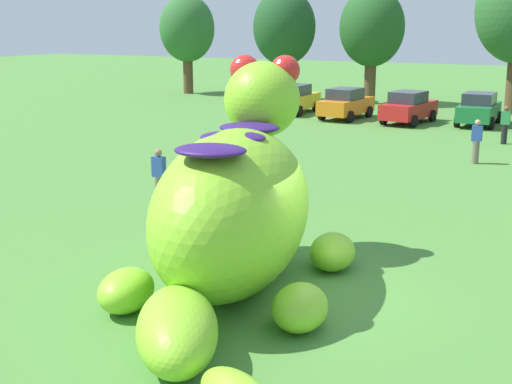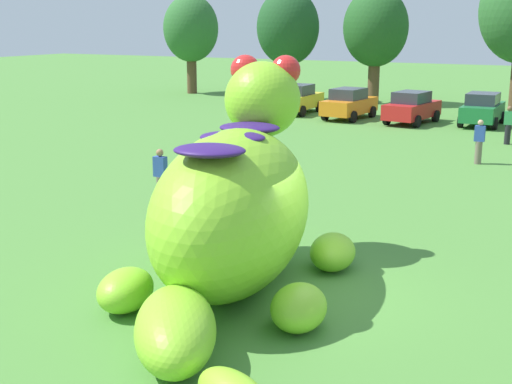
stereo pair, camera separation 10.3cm
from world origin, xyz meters
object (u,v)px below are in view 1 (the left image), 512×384
Objects in this scene: giant_inflatable_creature at (234,209)px; spectator_by_cars at (259,111)px; spectator_near_inflatable at (159,178)px; car_orange at (346,104)px; car_red at (409,107)px; car_yellow at (294,99)px; spectator_far_side at (476,142)px; car_green at (479,109)px; spectator_wandering at (505,125)px.

giant_inflatable_creature is 4.95× the size of spectator_by_cars.
car_orange is at bearing 94.40° from spectator_near_inflatable.
car_yellow is at bearing 171.95° from car_red.
car_yellow is 7.23m from car_red.
spectator_by_cars is at bearing -84.15° from car_yellow.
spectator_far_side is (5.21, -9.59, -0.01)m from car_red.
car_red is 2.52× the size of spectator_near_inflatable.
spectator_by_cars is at bearing 157.99° from spectator_far_side.
giant_inflatable_creature is at bearing -90.79° from car_green.
spectator_far_side is (11.77, -4.76, 0.00)m from spectator_by_cars.
giant_inflatable_creature is 25.35m from car_red.
spectator_by_cars and spectator_far_side have the same top height.
car_yellow reaches higher than spectator_far_side.
car_green is 2.40× the size of spectator_by_cars.
car_orange is (-6.75, 25.28, -0.83)m from giant_inflatable_creature.
car_green is 10.70m from spectator_far_side.
spectator_far_side is (8.82, -9.73, -0.01)m from car_orange.
car_yellow is at bearing 156.67° from spectator_wandering.
car_orange is at bearing 153.28° from spectator_wandering.
car_orange reaches higher than spectator_near_inflatable.
car_red is (3.61, -0.14, 0.00)m from car_orange.
spectator_wandering is at bearing 83.33° from giant_inflatable_creature.
car_red is 2.52× the size of spectator_wandering.
giant_inflatable_creature is 4.95× the size of spectator_far_side.
car_red is at bearing 36.40° from spectator_by_cars.
car_yellow is 13.84m from spectator_wandering.
giant_inflatable_creature is at bearing -42.75° from spectator_near_inflatable.
spectator_far_side is at bearing -80.79° from car_green.
spectator_far_side is at bearing 82.40° from giant_inflatable_creature.
car_green is 2.40× the size of spectator_near_inflatable.
spectator_wandering is (12.71, -5.48, -0.01)m from car_yellow.
car_orange is 2.48× the size of spectator_wandering.
car_yellow is 2.40× the size of spectator_wandering.
spectator_by_cars is 12.69m from spectator_far_side.
spectator_by_cars is at bearing -143.60° from car_red.
car_yellow is 16.29m from spectator_far_side.
spectator_wandering is (2.42, 20.67, -0.83)m from giant_inflatable_creature.
giant_inflatable_creature is 1.97× the size of car_red.
car_orange is 2.48× the size of spectator_near_inflatable.
car_yellow and car_orange have the same top height.
spectator_wandering is at bearing -69.30° from car_green.
car_orange is 20.56m from spectator_near_inflatable.
car_orange is 2.48× the size of spectator_far_side.
car_yellow and car_red have the same top height.
car_yellow is at bearing 139.39° from spectator_far_side.
car_yellow and car_green have the same top height.
giant_inflatable_creature reaches higher than spectator_by_cars.
spectator_near_inflatable is at bearing -115.53° from spectator_wandering.
spectator_near_inflatable is at bearing -85.60° from car_orange.
spectator_near_inflatable is 12.98m from spectator_far_side.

